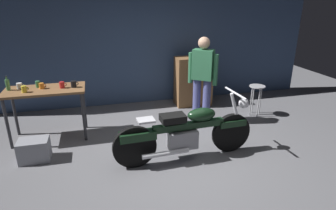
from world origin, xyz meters
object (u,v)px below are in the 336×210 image
(motorcycle, at_px, (187,132))
(wooden_dresser, at_px, (193,81))
(mug_red_diner, at_px, (62,85))
(shop_stool, at_px, (257,92))
(mug_orange_travel, at_px, (42,86))
(mug_yellow_tall, at_px, (24,89))
(storage_bin, at_px, (34,150))
(mug_white_ceramic, at_px, (20,86))
(mug_green_speckled, at_px, (38,84))
(mug_black_matte, at_px, (74,84))
(person_standing, at_px, (203,77))
(bottle, at_px, (8,85))

(motorcycle, bearing_deg, wooden_dresser, 65.64)
(motorcycle, relative_size, mug_red_diner, 18.68)
(shop_stool, xyz_separation_m, mug_orange_travel, (-4.07, -0.00, 0.45))
(mug_red_diner, distance_m, mug_yellow_tall, 0.58)
(shop_stool, height_order, storage_bin, shop_stool)
(mug_orange_travel, bearing_deg, shop_stool, 0.02)
(shop_stool, bearing_deg, wooden_dresser, 137.73)
(mug_white_ceramic, bearing_deg, shop_stool, -1.22)
(mug_green_speckled, height_order, mug_black_matte, mug_black_matte)
(mug_orange_travel, height_order, mug_yellow_tall, mug_yellow_tall)
(shop_stool, bearing_deg, storage_bin, -169.49)
(person_standing, height_order, mug_black_matte, person_standing)
(mug_green_speckled, bearing_deg, shop_stool, -1.38)
(mug_black_matte, bearing_deg, mug_yellow_tall, -173.46)
(shop_stool, bearing_deg, mug_yellow_tall, -178.10)
(mug_orange_travel, bearing_deg, mug_red_diner, -8.37)
(mug_yellow_tall, bearing_deg, mug_green_speckled, 55.10)
(mug_black_matte, bearing_deg, storage_bin, -131.02)
(storage_bin, distance_m, mug_red_diner, 1.16)
(storage_bin, bearing_deg, motorcycle, -13.22)
(person_standing, distance_m, storage_bin, 3.13)
(shop_stool, bearing_deg, mug_green_speckled, 178.62)
(shop_stool, height_order, wooden_dresser, wooden_dresser)
(mug_black_matte, relative_size, mug_orange_travel, 1.12)
(person_standing, distance_m, mug_orange_travel, 2.84)
(mug_orange_travel, xyz_separation_m, bottle, (-0.52, 0.04, 0.05))
(motorcycle, distance_m, mug_red_diner, 2.25)
(motorcycle, distance_m, person_standing, 1.51)
(mug_black_matte, distance_m, mug_orange_travel, 0.52)
(motorcycle, height_order, mug_white_ceramic, same)
(mug_white_ceramic, xyz_separation_m, bottle, (-0.16, -0.05, 0.05))
(mug_white_ceramic, xyz_separation_m, mug_yellow_tall, (0.12, -0.24, 0.01))
(storage_bin, distance_m, mug_white_ceramic, 1.19)
(motorcycle, xyz_separation_m, storage_bin, (-2.24, 0.53, -0.28))
(mug_white_ceramic, bearing_deg, mug_green_speckled, 1.12)
(mug_black_matte, height_order, mug_white_ceramic, mug_black_matte)
(mug_black_matte, xyz_separation_m, bottle, (-1.03, 0.10, 0.04))
(motorcycle, distance_m, mug_green_speckled, 2.66)
(mug_green_speckled, distance_m, mug_white_ceramic, 0.29)
(wooden_dresser, xyz_separation_m, storage_bin, (-3.13, -1.73, -0.38))
(person_standing, xyz_separation_m, shop_stool, (1.23, 0.06, -0.43))
(motorcycle, distance_m, mug_black_matte, 2.10)
(wooden_dresser, relative_size, mug_green_speckled, 10.07)
(mug_orange_travel, bearing_deg, storage_bin, -98.16)
(motorcycle, height_order, shop_stool, motorcycle)
(bottle, bearing_deg, mug_red_diner, -6.13)
(person_standing, bearing_deg, mug_yellow_tall, 38.84)
(mug_yellow_tall, bearing_deg, wooden_dresser, 18.62)
(shop_stool, distance_m, mug_yellow_tall, 4.34)
(wooden_dresser, bearing_deg, mug_white_ceramic, -165.69)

